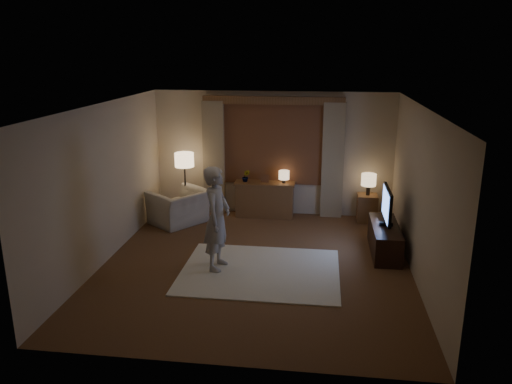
% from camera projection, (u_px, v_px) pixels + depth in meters
% --- Properties ---
extents(room, '(5.04, 5.54, 2.64)m').
position_uv_depth(room, '(260.00, 179.00, 8.34)').
color(room, brown).
rests_on(room, ground).
extents(rug, '(2.50, 2.00, 0.02)m').
position_uv_depth(rug, '(260.00, 271.00, 7.96)').
color(rug, white).
rests_on(rug, floor).
extents(sideboard, '(1.20, 0.40, 0.70)m').
position_uv_depth(sideboard, '(265.00, 200.00, 10.53)').
color(sideboard, brown).
rests_on(sideboard, floor).
extents(picture_frame, '(0.16, 0.02, 0.20)m').
position_uv_depth(picture_frame, '(265.00, 179.00, 10.40)').
color(picture_frame, brown).
rests_on(picture_frame, sideboard).
extents(plant, '(0.17, 0.13, 0.30)m').
position_uv_depth(plant, '(246.00, 177.00, 10.44)').
color(plant, '#999999').
rests_on(plant, sideboard).
extents(table_lamp_sideboard, '(0.22, 0.22, 0.30)m').
position_uv_depth(table_lamp_sideboard, '(284.00, 176.00, 10.33)').
color(table_lamp_sideboard, black).
rests_on(table_lamp_sideboard, sideboard).
extents(floor_lamp, '(0.40, 0.40, 1.36)m').
position_uv_depth(floor_lamp, '(184.00, 163.00, 10.33)').
color(floor_lamp, black).
rests_on(floor_lamp, floor).
extents(armchair, '(1.37, 1.40, 0.69)m').
position_uv_depth(armchair, '(179.00, 207.00, 10.09)').
color(armchair, beige).
rests_on(armchair, floor).
extents(side_table, '(0.40, 0.40, 0.56)m').
position_uv_depth(side_table, '(367.00, 208.00, 10.23)').
color(side_table, brown).
rests_on(side_table, floor).
extents(table_lamp_side, '(0.30, 0.30, 0.44)m').
position_uv_depth(table_lamp_side, '(369.00, 180.00, 10.07)').
color(table_lamp_side, black).
rests_on(table_lamp_side, side_table).
extents(tv_stand, '(0.45, 1.40, 0.50)m').
position_uv_depth(tv_stand, '(385.00, 239.00, 8.65)').
color(tv_stand, black).
rests_on(tv_stand, floor).
extents(tv, '(0.22, 0.91, 0.66)m').
position_uv_depth(tv, '(387.00, 205.00, 8.48)').
color(tv, black).
rests_on(tv, tv_stand).
extents(person, '(0.47, 0.65, 1.67)m').
position_uv_depth(person, '(217.00, 218.00, 7.85)').
color(person, '#B7B0A9').
rests_on(person, rug).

